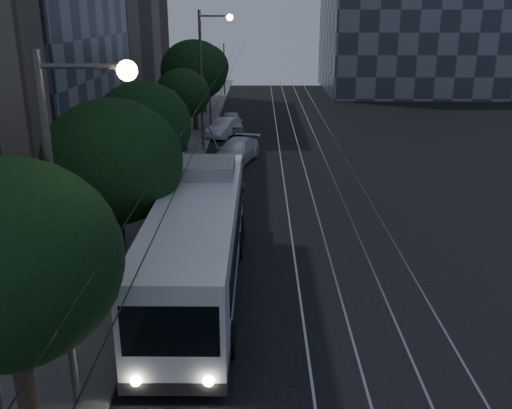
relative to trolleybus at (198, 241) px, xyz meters
The scene contains 18 objects.
ground 4.02m from the trolleybus, 20.71° to the right, with size 120.00×120.00×0.00m, color black.
sidewalk 19.27m from the trolleybus, 102.50° to the left, with size 5.00×90.00×0.15m, color slate.
tram_rails 19.71m from the trolleybus, 72.67° to the left, with size 4.52×90.00×0.02m.
overhead_wires 18.88m from the trolleybus, 94.97° to the left, with size 2.23×90.00×6.00m.
trolleybus is the anchor object (origin of this frame).
pickup_silver 8.48m from the trolleybus, 92.83° to the left, with size 2.43×5.28×1.47m, color silver.
car_white_a 13.78m from the trolleybus, 91.77° to the left, with size 1.49×3.71×1.26m, color #ADAEB2.
car_white_b 18.28m from the trolleybus, 87.97° to the left, with size 2.09×5.14×1.49m, color silver.
car_white_c 26.26m from the trolleybus, 91.54° to the left, with size 1.51×4.34×1.43m, color silver.
car_white_d 28.26m from the trolleybus, 90.39° to the left, with size 1.85×4.60×1.57m, color #B2B2B7.
tree_0 8.91m from the trolleybus, 111.86° to the right, with size 4.95×4.95×6.86m.
tree_1 4.26m from the trolleybus, 158.03° to the left, with size 5.10×5.10×6.71m.
tree_2 8.16m from the trolleybus, 114.26° to the left, with size 4.45×4.45×6.63m.
tree_3 21.10m from the trolleybus, 98.65° to the left, with size 3.81×3.81×5.88m.
tree_4 28.74m from the trolleybus, 96.33° to the left, with size 5.45×5.45×7.43m.
tree_5 37.40m from the trolleybus, 95.00° to the left, with size 4.91×4.91×6.64m.
streetlamp_near 7.81m from the trolleybus, 107.21° to the right, with size 2.19×0.44×8.89m.
streetlamp_far 21.51m from the trolleybus, 93.92° to the left, with size 2.34×0.44×9.64m.
Camera 1 is at (-1.16, -17.50, 9.66)m, focal length 40.00 mm.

